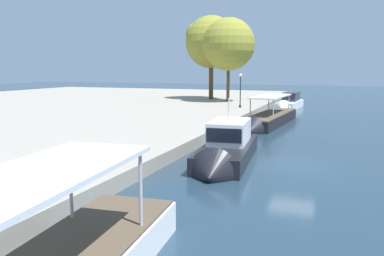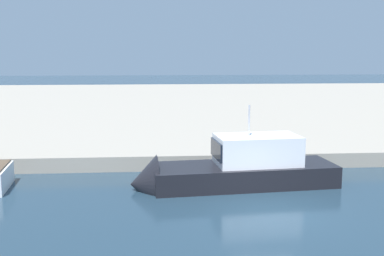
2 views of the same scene
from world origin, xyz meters
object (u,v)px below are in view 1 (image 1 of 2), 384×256
(tour_boat_3, at_px, (268,122))
(lamp_post, at_px, (240,87))
(tree_0, at_px, (212,43))
(tree_1, at_px, (227,44))
(motor_yacht_2, at_px, (226,152))
(motor_yacht_4, at_px, (289,104))
(mooring_bollard_0, at_px, (22,199))

(tour_boat_3, relative_size, lamp_post, 3.35)
(tree_0, xyz_separation_m, tree_1, (-3.45, -3.18, -0.46))
(motor_yacht_2, bearing_deg, tree_1, -169.90)
(tour_boat_3, xyz_separation_m, motor_yacht_4, (16.85, 0.05, 0.26))
(tour_boat_3, relative_size, tree_1, 1.17)
(tree_1, bearing_deg, motor_yacht_2, -164.38)
(tree_0, bearing_deg, motor_yacht_4, -102.34)
(tour_boat_3, relative_size, mooring_bollard_0, 18.83)
(tree_0, bearing_deg, motor_yacht_2, -161.12)
(mooring_bollard_0, relative_size, lamp_post, 0.18)
(tree_1, bearing_deg, motor_yacht_4, -84.14)
(lamp_post, height_order, tree_0, tree_0)
(motor_yacht_4, bearing_deg, lamp_post, -24.06)
(motor_yacht_2, xyz_separation_m, tour_boat_3, (16.03, 0.32, -0.27))
(tour_boat_3, xyz_separation_m, tree_0, (19.43, 11.80, 8.76))
(lamp_post, bearing_deg, motor_yacht_4, -28.28)
(tree_0, bearing_deg, lamp_post, -147.79)
(mooring_bollard_0, height_order, lamp_post, lamp_post)
(mooring_bollard_0, bearing_deg, tree_0, 10.25)
(tree_1, bearing_deg, lamp_post, -153.38)
(motor_yacht_2, relative_size, motor_yacht_4, 1.01)
(motor_yacht_4, distance_m, tree_1, 11.78)
(mooring_bollard_0, bearing_deg, lamp_post, 2.34)
(motor_yacht_2, height_order, tour_boat_3, motor_yacht_2)
(lamp_post, distance_m, tree_1, 10.31)
(motor_yacht_2, height_order, mooring_bollard_0, motor_yacht_2)
(motor_yacht_2, bearing_deg, motor_yacht_4, 175.13)
(mooring_bollard_0, relative_size, tree_0, 0.06)
(tree_1, bearing_deg, tour_boat_3, -151.63)
(tour_boat_3, xyz_separation_m, lamp_post, (8.18, 4.72, 2.80))
(motor_yacht_2, relative_size, lamp_post, 2.40)
(motor_yacht_2, distance_m, tree_1, 34.19)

